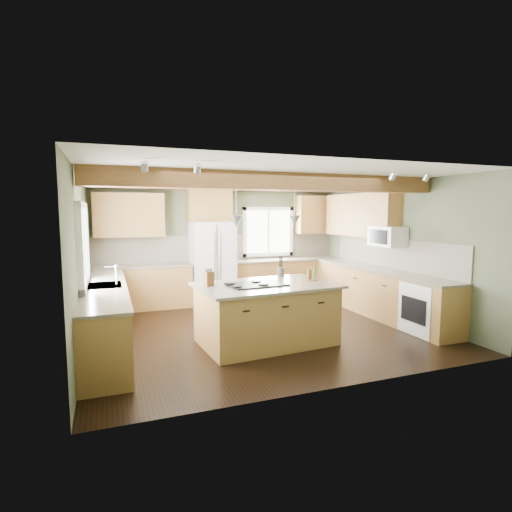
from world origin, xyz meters
name	(u,v)px	position (x,y,z in m)	size (l,w,h in m)	color
floor	(260,329)	(0.00, 0.00, 0.00)	(5.60, 5.60, 0.00)	black
ceiling	(260,177)	(0.00, 0.00, 2.60)	(5.60, 5.60, 0.00)	silver
wall_back	(221,243)	(0.00, 2.50, 1.30)	(5.60, 5.60, 0.00)	#475039
wall_left	(81,261)	(-2.80, 0.00, 1.30)	(5.00, 5.00, 0.00)	#475039
wall_right	(394,249)	(2.80, 0.00, 1.30)	(5.00, 5.00, 0.00)	#475039
ceiling_beam	(278,181)	(0.00, -0.73, 2.47)	(5.55, 0.26, 0.26)	#4D2E16
soffit_trim	(222,188)	(0.00, 2.40, 2.54)	(5.55, 0.20, 0.10)	#4D2E16
backsplash_back	(221,247)	(0.00, 2.48, 1.21)	(5.58, 0.03, 0.58)	brown
backsplash_right	(392,253)	(2.78, 0.05, 1.21)	(0.03, 3.70, 0.58)	brown
base_cab_back_left	(142,288)	(-1.79, 2.20, 0.44)	(2.02, 0.60, 0.88)	brown
counter_back_left	(141,266)	(-1.79, 2.20, 0.90)	(2.06, 0.64, 0.04)	#4D4438
base_cab_back_right	(285,279)	(1.49, 2.20, 0.44)	(2.62, 0.60, 0.88)	brown
counter_back_right	(286,259)	(1.49, 2.20, 0.90)	(2.66, 0.64, 0.04)	#4D4438
base_cab_left	(105,316)	(-2.50, 0.05, 0.44)	(0.60, 3.70, 0.88)	brown
counter_left	(104,286)	(-2.50, 0.05, 0.90)	(0.64, 3.74, 0.04)	#4D4438
base_cab_right	(378,293)	(2.50, 0.05, 0.44)	(0.60, 3.70, 0.88)	brown
counter_right	(379,270)	(2.50, 0.05, 0.90)	(0.64, 3.74, 0.04)	#4D4438
upper_cab_back_left	(129,215)	(-1.99, 2.33, 1.95)	(1.40, 0.35, 0.90)	brown
upper_cab_over_fridge	(209,206)	(-0.30, 2.33, 2.15)	(0.96, 0.35, 0.70)	brown
upper_cab_right	(360,215)	(2.62, 0.90, 1.95)	(0.35, 2.20, 0.90)	brown
upper_cab_back_corner	(314,215)	(2.30, 2.33, 1.95)	(0.90, 0.35, 0.90)	brown
window_left	(82,244)	(-2.78, 0.05, 1.55)	(0.04, 1.60, 1.05)	white
window_back	(268,232)	(1.15, 2.48, 1.55)	(1.10, 0.04, 1.00)	white
sink	(104,286)	(-2.50, 0.05, 0.91)	(0.50, 0.65, 0.03)	#262628
faucet	(116,276)	(-2.32, 0.05, 1.05)	(0.02, 0.02, 0.28)	#B2B2B7
dishwasher	(106,343)	(-2.49, -1.25, 0.43)	(0.60, 0.60, 0.84)	white
oven	(428,308)	(2.49, -1.25, 0.43)	(0.60, 0.72, 0.84)	white
microwave	(387,236)	(2.58, -0.05, 1.55)	(0.40, 0.70, 0.38)	white
pendant_left	(236,221)	(-0.66, -0.77, 1.88)	(0.18, 0.18, 0.16)	#B2B2B7
pendant_right	(295,221)	(0.31, -0.69, 1.88)	(0.18, 0.18, 0.16)	#B2B2B7
refrigerator	(212,263)	(-0.30, 2.12, 0.90)	(0.90, 0.74, 1.80)	silver
island	(266,315)	(-0.18, -0.73, 0.44)	(1.95, 1.19, 0.88)	brown
island_top	(266,285)	(-0.18, -0.73, 0.90)	(2.08, 1.32, 0.04)	#4D4438
cooktop	(257,284)	(-0.34, -0.74, 0.93)	(0.84, 0.56, 0.02)	black
knife_block	(209,279)	(-1.04, -0.59, 1.03)	(0.13, 0.10, 0.22)	brown
utensil_crock	(281,272)	(0.33, -0.13, 1.00)	(0.12, 0.12, 0.16)	#484139
bottle_tray	(312,273)	(0.65, -0.64, 1.02)	(0.23, 0.23, 0.21)	brown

